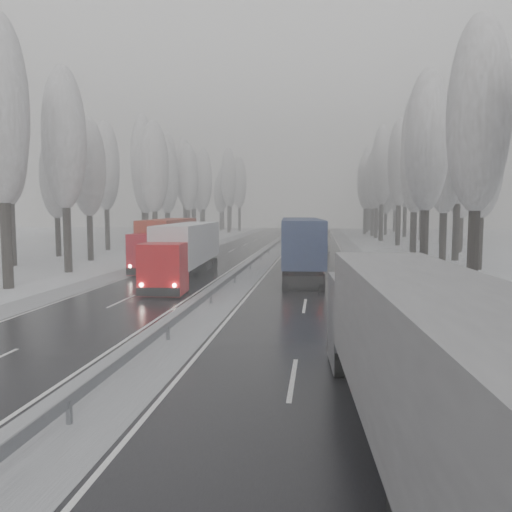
% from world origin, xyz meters
% --- Properties ---
extents(ground, '(260.00, 260.00, 0.00)m').
position_xyz_m(ground, '(0.00, 0.00, 0.00)').
color(ground, silver).
rests_on(ground, ground).
extents(carriageway_right, '(7.50, 200.00, 0.03)m').
position_xyz_m(carriageway_right, '(5.25, 30.00, 0.01)').
color(carriageway_right, black).
rests_on(carriageway_right, ground).
extents(carriageway_left, '(7.50, 200.00, 0.03)m').
position_xyz_m(carriageway_left, '(-5.25, 30.00, 0.01)').
color(carriageway_left, black).
rests_on(carriageway_left, ground).
extents(median_slush, '(3.00, 200.00, 0.04)m').
position_xyz_m(median_slush, '(0.00, 30.00, 0.02)').
color(median_slush, '#A4A7AC').
rests_on(median_slush, ground).
extents(shoulder_right, '(2.40, 200.00, 0.04)m').
position_xyz_m(shoulder_right, '(10.20, 30.00, 0.02)').
color(shoulder_right, '#A4A7AC').
rests_on(shoulder_right, ground).
extents(shoulder_left, '(2.40, 200.00, 0.04)m').
position_xyz_m(shoulder_left, '(-10.20, 30.00, 0.02)').
color(shoulder_left, '#A4A7AC').
rests_on(shoulder_left, ground).
extents(median_guardrail, '(0.12, 200.00, 0.76)m').
position_xyz_m(median_guardrail, '(0.00, 29.99, 0.60)').
color(median_guardrail, slate).
rests_on(median_guardrail, ground).
extents(tree_16, '(3.60, 3.60, 16.53)m').
position_xyz_m(tree_16, '(15.04, 15.67, 10.67)').
color(tree_16, black).
rests_on(tree_16, ground).
extents(tree_18, '(3.60, 3.60, 16.58)m').
position_xyz_m(tree_18, '(14.51, 27.03, 10.70)').
color(tree_18, black).
rests_on(tree_18, ground).
extents(tree_19, '(3.60, 3.60, 14.57)m').
position_xyz_m(tree_19, '(20.02, 31.03, 9.42)').
color(tree_19, black).
rests_on(tree_19, ground).
extents(tree_20, '(3.60, 3.60, 15.71)m').
position_xyz_m(tree_20, '(17.90, 35.17, 10.14)').
color(tree_20, black).
rests_on(tree_20, ground).
extents(tree_21, '(3.60, 3.60, 18.62)m').
position_xyz_m(tree_21, '(20.12, 39.17, 12.00)').
color(tree_21, black).
rests_on(tree_21, ground).
extents(tree_22, '(3.60, 3.60, 15.86)m').
position_xyz_m(tree_22, '(17.02, 45.60, 10.24)').
color(tree_22, black).
rests_on(tree_22, ground).
extents(tree_23, '(3.60, 3.60, 13.55)m').
position_xyz_m(tree_23, '(23.31, 49.60, 8.77)').
color(tree_23, black).
rests_on(tree_23, ground).
extents(tree_24, '(3.60, 3.60, 20.49)m').
position_xyz_m(tree_24, '(17.90, 51.02, 13.19)').
color(tree_24, black).
rests_on(tree_24, ground).
extents(tree_25, '(3.60, 3.60, 19.44)m').
position_xyz_m(tree_25, '(24.81, 55.02, 12.52)').
color(tree_25, black).
rests_on(tree_25, ground).
extents(tree_26, '(3.60, 3.60, 18.78)m').
position_xyz_m(tree_26, '(17.56, 61.27, 12.10)').
color(tree_26, black).
rests_on(tree_26, ground).
extents(tree_27, '(3.60, 3.60, 17.62)m').
position_xyz_m(tree_27, '(24.72, 65.27, 11.36)').
color(tree_27, black).
rests_on(tree_27, ground).
extents(tree_28, '(3.60, 3.60, 19.62)m').
position_xyz_m(tree_28, '(16.34, 71.95, 12.64)').
color(tree_28, black).
rests_on(tree_28, ground).
extents(tree_29, '(3.60, 3.60, 18.11)m').
position_xyz_m(tree_29, '(23.71, 75.95, 11.67)').
color(tree_29, black).
rests_on(tree_29, ground).
extents(tree_30, '(3.60, 3.60, 17.86)m').
position_xyz_m(tree_30, '(16.56, 81.70, 11.52)').
color(tree_30, black).
rests_on(tree_30, ground).
extents(tree_31, '(3.60, 3.60, 18.58)m').
position_xyz_m(tree_31, '(22.48, 85.70, 11.97)').
color(tree_31, black).
rests_on(tree_31, ground).
extents(tree_32, '(3.60, 3.60, 17.33)m').
position_xyz_m(tree_32, '(16.63, 89.21, 11.18)').
color(tree_32, black).
rests_on(tree_32, ground).
extents(tree_33, '(3.60, 3.60, 14.33)m').
position_xyz_m(tree_33, '(19.77, 93.21, 9.26)').
color(tree_33, black).
rests_on(tree_33, ground).
extents(tree_34, '(3.60, 3.60, 17.63)m').
position_xyz_m(tree_34, '(15.73, 96.32, 11.37)').
color(tree_34, black).
rests_on(tree_34, ground).
extents(tree_35, '(3.60, 3.60, 18.25)m').
position_xyz_m(tree_35, '(24.94, 100.32, 11.77)').
color(tree_35, black).
rests_on(tree_35, ground).
extents(tree_36, '(3.60, 3.60, 20.23)m').
position_xyz_m(tree_36, '(17.04, 106.16, 13.02)').
color(tree_36, black).
rests_on(tree_36, ground).
extents(tree_37, '(3.60, 3.60, 16.37)m').
position_xyz_m(tree_37, '(24.02, 110.16, 10.56)').
color(tree_37, black).
rests_on(tree_37, ground).
extents(tree_38, '(3.60, 3.60, 17.97)m').
position_xyz_m(tree_38, '(18.73, 116.73, 11.59)').
color(tree_38, black).
rests_on(tree_38, ground).
extents(tree_39, '(3.60, 3.60, 16.19)m').
position_xyz_m(tree_39, '(21.55, 120.73, 10.45)').
color(tree_39, black).
rests_on(tree_39, ground).
extents(tree_56, '(3.60, 3.60, 18.12)m').
position_xyz_m(tree_56, '(-14.71, 15.70, 11.68)').
color(tree_56, black).
rests_on(tree_56, ground).
extents(tree_58, '(3.60, 3.60, 17.21)m').
position_xyz_m(tree_58, '(-15.13, 24.57, 11.10)').
color(tree_58, black).
rests_on(tree_58, ground).
extents(tree_59, '(3.60, 3.60, 18.41)m').
position_xyz_m(tree_59, '(-22.80, 28.57, 11.87)').
color(tree_59, black).
rests_on(tree_59, ground).
extents(tree_60, '(3.60, 3.60, 14.84)m').
position_xyz_m(tree_60, '(-17.75, 34.20, 9.59)').
color(tree_60, black).
rests_on(tree_60, ground).
extents(tree_61, '(3.60, 3.60, 13.95)m').
position_xyz_m(tree_61, '(-23.52, 38.20, 9.02)').
color(tree_61, black).
rests_on(tree_61, ground).
extents(tree_62, '(3.60, 3.60, 16.04)m').
position_xyz_m(tree_62, '(-13.94, 43.73, 10.36)').
color(tree_62, black).
rests_on(tree_62, ground).
extents(tree_63, '(3.60, 3.60, 16.88)m').
position_xyz_m(tree_63, '(-21.85, 47.73, 10.89)').
color(tree_63, black).
rests_on(tree_63, ground).
extents(tree_64, '(3.60, 3.60, 15.42)m').
position_xyz_m(tree_64, '(-18.26, 52.71, 9.96)').
color(tree_64, black).
rests_on(tree_64, ground).
extents(tree_65, '(3.60, 3.60, 19.48)m').
position_xyz_m(tree_65, '(-20.05, 56.71, 12.55)').
color(tree_65, black).
rests_on(tree_65, ground).
extents(tree_66, '(3.60, 3.60, 15.23)m').
position_xyz_m(tree_66, '(-18.16, 62.35, 9.84)').
color(tree_66, black).
rests_on(tree_66, ground).
extents(tree_67, '(3.60, 3.60, 17.09)m').
position_xyz_m(tree_67, '(-19.54, 66.35, 11.03)').
color(tree_67, black).
rests_on(tree_67, ground).
extents(tree_68, '(3.60, 3.60, 16.65)m').
position_xyz_m(tree_68, '(-16.58, 69.11, 10.75)').
color(tree_68, black).
rests_on(tree_68, ground).
extents(tree_69, '(3.60, 3.60, 19.35)m').
position_xyz_m(tree_69, '(-21.42, 73.11, 12.46)').
color(tree_69, black).
rests_on(tree_69, ground).
extents(tree_70, '(3.60, 3.60, 17.09)m').
position_xyz_m(tree_70, '(-16.33, 79.19, 11.03)').
color(tree_70, black).
rests_on(tree_70, ground).
extents(tree_71, '(3.60, 3.60, 19.61)m').
position_xyz_m(tree_71, '(-21.09, 83.19, 12.63)').
color(tree_71, black).
rests_on(tree_71, ground).
extents(tree_72, '(3.60, 3.60, 15.11)m').
position_xyz_m(tree_72, '(-18.93, 88.54, 9.76)').
color(tree_72, black).
rests_on(tree_72, ground).
extents(tree_73, '(3.60, 3.60, 17.22)m').
position_xyz_m(tree_73, '(-21.82, 92.54, 11.11)').
color(tree_73, black).
rests_on(tree_73, ground).
extents(tree_74, '(3.60, 3.60, 19.68)m').
position_xyz_m(tree_74, '(-15.07, 99.33, 12.67)').
color(tree_74, black).
rests_on(tree_74, ground).
extents(tree_75, '(3.60, 3.60, 18.60)m').
position_xyz_m(tree_75, '(-24.20, 103.33, 11.99)').
color(tree_75, black).
rests_on(tree_75, ground).
extents(tree_76, '(3.60, 3.60, 18.55)m').
position_xyz_m(tree_76, '(-14.05, 108.72, 11.95)').
color(tree_76, black).
rests_on(tree_76, ground).
extents(tree_77, '(3.60, 3.60, 14.32)m').
position_xyz_m(tree_77, '(-19.66, 112.72, 9.26)').
color(tree_77, black).
rests_on(tree_77, ground).
extents(tree_78, '(3.60, 3.60, 19.55)m').
position_xyz_m(tree_78, '(-17.56, 115.31, 12.59)').
color(tree_78, black).
rests_on(tree_78, ground).
extents(tree_79, '(3.60, 3.60, 17.07)m').
position_xyz_m(tree_79, '(-20.33, 119.31, 11.01)').
color(tree_79, black).
rests_on(tree_79, ground).
extents(truck_grey_tarp, '(3.44, 15.74, 4.01)m').
position_xyz_m(truck_grey_tarp, '(8.07, -5.32, 2.34)').
color(truck_grey_tarp, '#515257').
rests_on(truck_grey_tarp, ground).
extents(truck_blue_box, '(3.94, 18.02, 4.59)m').
position_xyz_m(truck_blue_box, '(4.56, 24.06, 2.68)').
color(truck_blue_box, '#1F1D49').
rests_on(truck_blue_box, ground).
extents(truck_cream_box, '(3.85, 14.48, 3.68)m').
position_xyz_m(truck_cream_box, '(5.35, 40.81, 2.15)').
color(truck_cream_box, '#9A9889').
rests_on(truck_cream_box, ground).
extents(box_truck_distant, '(3.07, 8.30, 3.04)m').
position_xyz_m(box_truck_distant, '(3.00, 86.42, 1.55)').
color(box_truck_distant, '#A6A8AC').
rests_on(box_truck_distant, ground).
extents(truck_red_white, '(3.52, 16.59, 4.23)m').
position_xyz_m(truck_red_white, '(-3.81, 20.87, 2.47)').
color(truck_red_white, '#B60A0F').
rests_on(truck_red_white, ground).
extents(truck_red_red, '(3.92, 17.26, 4.39)m').
position_xyz_m(truck_red_red, '(-8.15, 29.97, 2.56)').
color(truck_red_red, '#A30915').
rests_on(truck_red_red, ground).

